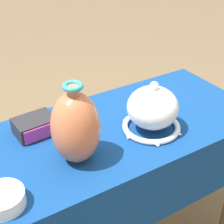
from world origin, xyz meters
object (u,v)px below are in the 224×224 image
at_px(vase_dome_bell, 152,110).
at_px(pot_squat_ivory, 2,199).
at_px(vase_tall_bulbous, 76,127).
at_px(mosaic_tile_box, 35,126).

relative_size(vase_dome_bell, pot_squat_ivory, 1.77).
bearing_deg(vase_tall_bulbous, vase_dome_bell, 2.17).
bearing_deg(vase_tall_bulbous, mosaic_tile_box, 106.93).
relative_size(mosaic_tile_box, pot_squat_ivory, 1.17).
bearing_deg(pot_squat_ivory, mosaic_tile_box, 54.18).
bearing_deg(vase_dome_bell, pot_squat_ivory, -171.79).
distance_m(vase_tall_bulbous, mosaic_tile_box, 0.26).
xyz_separation_m(mosaic_tile_box, pot_squat_ivory, (-0.22, -0.30, -0.01)).
xyz_separation_m(vase_tall_bulbous, vase_dome_bell, (0.33, 0.01, -0.05)).
relative_size(vase_tall_bulbous, mosaic_tile_box, 1.87).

